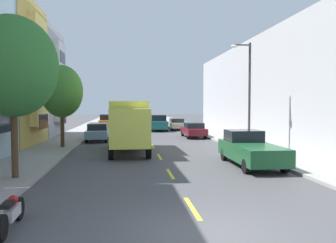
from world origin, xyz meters
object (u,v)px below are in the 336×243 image
object	(u,v)px
moving_teal_sedan	(158,123)
parked_motorcycle	(11,213)
parked_pickup_forest	(250,149)
parked_sedan_burgundy	(194,130)
street_tree_second	(62,91)
street_tree_nearest	(13,67)
parked_sedan_champagne	(176,124)
street_lamp	(247,88)
delivery_box_truck	(129,123)
parked_hatchback_red	(113,119)
parked_wagon_sky	(98,131)
parked_suv_orange	(107,122)

from	to	relation	value
moving_teal_sedan	parked_motorcycle	bearing A→B (deg)	-101.79
parked_pickup_forest	parked_sedan_burgundy	distance (m)	14.92
street_tree_second	parked_pickup_forest	distance (m)	13.61
street_tree_nearest	moving_teal_sedan	size ratio (longest dim) A/B	1.35
parked_sedan_champagne	parked_motorcycle	size ratio (longest dim) A/B	2.19
street_lamp	parked_motorcycle	bearing A→B (deg)	-130.21
delivery_box_truck	street_tree_nearest	bearing A→B (deg)	-119.85
street_lamp	delivery_box_truck	xyz separation A→B (m)	(-7.75, 0.87, -2.30)
parked_sedan_champagne	street_tree_nearest	bearing A→B (deg)	-111.31
street_tree_second	parked_hatchback_red	bearing A→B (deg)	86.64
street_tree_nearest	parked_motorcycle	distance (m)	7.12
street_tree_second	delivery_box_truck	world-z (taller)	street_tree_second
parked_wagon_sky	moving_teal_sedan	xyz separation A→B (m)	(6.22, 10.46, 0.18)
street_tree_nearest	street_lamp	bearing A→B (deg)	30.02
parked_hatchback_red	parked_motorcycle	distance (m)	50.44
parked_hatchback_red	moving_teal_sedan	world-z (taller)	moving_teal_sedan
parked_sedan_champagne	parked_pickup_forest	distance (m)	25.15
street_lamp	delivery_box_truck	world-z (taller)	street_lamp
street_lamp	parked_suv_orange	xyz separation A→B (m)	(-10.34, 22.11, -3.20)
street_tree_second	street_tree_nearest	bearing A→B (deg)	-90.00
parked_sedan_champagne	parked_sedan_burgundy	distance (m)	10.23
street_lamp	parked_suv_orange	distance (m)	24.62
street_lamp	parked_hatchback_red	world-z (taller)	street_lamp
delivery_box_truck	moving_teal_sedan	bearing A→B (deg)	78.59
street_tree_second	parked_pickup_forest	xyz separation A→B (m)	(10.69, -7.79, -3.20)
street_tree_second	delivery_box_truck	xyz separation A→B (m)	(4.60, -1.99, -2.14)
street_lamp	parked_pickup_forest	xyz separation A→B (m)	(-1.66, -4.93, -3.36)
parked_hatchback_red	moving_teal_sedan	distance (m)	20.03
parked_wagon_sky	parked_hatchback_red	bearing A→B (deg)	89.86
street_tree_second	parked_sedan_burgundy	xyz separation A→B (m)	(10.79, 7.13, -3.28)
parked_sedan_burgundy	parked_pickup_forest	bearing A→B (deg)	-90.39
parked_sedan_champagne	parked_pickup_forest	size ratio (longest dim) A/B	0.84
parked_sedan_champagne	parked_hatchback_red	world-z (taller)	parked_hatchback_red
delivery_box_truck	parked_sedan_champagne	size ratio (longest dim) A/B	1.66
street_tree_nearest	parked_wagon_sky	bearing A→B (deg)	82.67
parked_suv_orange	parked_wagon_sky	distance (m)	13.86
parked_hatchback_red	parked_wagon_sky	xyz separation A→B (m)	(-0.07, -29.52, 0.05)
delivery_box_truck	parked_hatchback_red	xyz separation A→B (m)	(-2.55, 36.90, -1.13)
delivery_box_truck	moving_teal_sedan	world-z (taller)	delivery_box_truck
street_lamp	parked_pickup_forest	size ratio (longest dim) A/B	1.31
parked_suv_orange	parked_wagon_sky	size ratio (longest dim) A/B	1.02
parked_sedan_champagne	parked_sedan_burgundy	xyz separation A→B (m)	(0.11, -10.23, 0.00)
parked_suv_orange	parked_motorcycle	bearing A→B (deg)	-90.60
street_tree_nearest	parked_pickup_forest	bearing A→B (deg)	11.66
street_tree_nearest	parked_pickup_forest	distance (m)	11.54
parked_sedan_champagne	parked_wagon_sky	size ratio (longest dim) A/B	0.95
parked_sedan_champagne	street_tree_second	bearing A→B (deg)	-121.59
parked_hatchback_red	parked_suv_orange	size ratio (longest dim) A/B	0.84
street_tree_second	parked_pickup_forest	world-z (taller)	street_tree_second
parked_suv_orange	moving_teal_sedan	distance (m)	7.05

